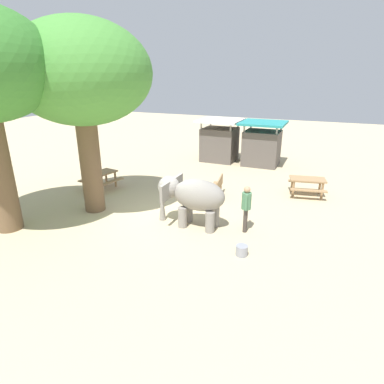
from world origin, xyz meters
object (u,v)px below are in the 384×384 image
object	(u,v)px
market_stall_white	(220,142)
feed_bucket	(242,250)
wooden_bench	(217,187)
picnic_table_far	(101,177)
shade_tree_secondary	(81,75)
elephant	(192,196)
person_handler	(246,205)
picnic_table_near	(307,183)
market_stall_teal	(262,146)

from	to	relation	value
market_stall_white	feed_bucket	bearing A→B (deg)	-67.94
feed_bucket	wooden_bench	bearing A→B (deg)	117.68
picnic_table_far	market_stall_white	bearing A→B (deg)	-14.97
wooden_bench	feed_bucket	xyz separation A→B (m)	(2.26, -4.31, -0.31)
shade_tree_secondary	feed_bucket	size ratio (longest dim) A/B	19.22
wooden_bench	picnic_table_far	distance (m)	5.47
elephant	picnic_table_far	distance (m)	5.79
shade_tree_secondary	market_stall_white	distance (m)	10.32
wooden_bench	feed_bucket	bearing A→B (deg)	-161.61
picnic_table_far	wooden_bench	bearing A→B (deg)	-68.07
person_handler	elephant	bearing A→B (deg)	-1.40
picnic_table_near	picnic_table_far	bearing A→B (deg)	-173.28
market_stall_white	market_stall_teal	size ratio (longest dim) A/B	1.00
shade_tree_secondary	person_handler	bearing A→B (deg)	5.14
person_handler	feed_bucket	world-z (taller)	person_handler
picnic_table_far	elephant	bearing A→B (deg)	-98.99
elephant	picnic_table_far	world-z (taller)	elephant
wooden_bench	picnic_table_near	size ratio (longest dim) A/B	0.82
market_stall_white	feed_bucket	distance (m)	11.28
elephant	picnic_table_near	bearing A→B (deg)	-126.81
market_stall_white	wooden_bench	bearing A→B (deg)	-72.19
market_stall_white	feed_bucket	world-z (taller)	market_stall_white
picnic_table_near	market_stall_white	size ratio (longest dim) A/B	0.70
person_handler	market_stall_teal	distance (m)	8.90
shade_tree_secondary	market_stall_teal	size ratio (longest dim) A/B	2.75
wooden_bench	picnic_table_far	xyz separation A→B (m)	(-5.36, -1.11, 0.12)
picnic_table_far	feed_bucket	size ratio (longest dim) A/B	4.83
person_handler	shade_tree_secondary	distance (m)	7.23
market_stall_teal	feed_bucket	world-z (taller)	market_stall_teal
person_handler	market_stall_white	bearing A→B (deg)	-76.87
person_handler	picnic_table_near	world-z (taller)	person_handler
elephant	picnic_table_far	size ratio (longest dim) A/B	1.43
picnic_table_far	market_stall_teal	size ratio (longest dim) A/B	0.69
picnic_table_far	market_stall_teal	distance (m)	9.39
person_handler	market_stall_teal	size ratio (longest dim) A/B	0.64
wooden_bench	market_stall_teal	size ratio (longest dim) A/B	0.57
elephant	picnic_table_near	size ratio (longest dim) A/B	1.42
picnic_table_far	shade_tree_secondary	bearing A→B (deg)	-137.14
picnic_table_far	market_stall_white	world-z (taller)	market_stall_white
elephant	market_stall_white	size ratio (longest dim) A/B	0.99
person_handler	picnic_table_far	size ratio (longest dim) A/B	0.93
elephant	wooden_bench	distance (m)	3.08
market_stall_white	shade_tree_secondary	bearing A→B (deg)	-102.28
shade_tree_secondary	feed_bucket	world-z (taller)	shade_tree_secondary
elephant	shade_tree_secondary	world-z (taller)	shade_tree_secondary
wooden_bench	shade_tree_secondary	bearing A→B (deg)	119.75
shade_tree_secondary	wooden_bench	xyz separation A→B (m)	(3.99, 3.24, -4.56)
wooden_bench	market_stall_teal	xyz separation A→B (m)	(0.64, 6.10, 0.67)
picnic_table_far	market_stall_teal	bearing A→B (deg)	-29.50
picnic_table_far	feed_bucket	bearing A→B (deg)	-102.55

